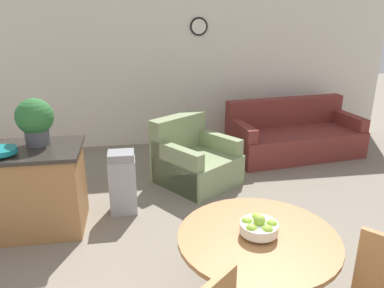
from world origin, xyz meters
The scene contains 9 objects.
wall_back centered at (0.00, 5.29, 1.35)m, with size 8.00×0.09×2.70m.
dining_table centered at (0.32, 1.06, 0.58)m, with size 1.12×1.12×0.75m.
fruit_bowl centered at (0.32, 1.06, 0.82)m, with size 0.26×0.26×0.16m.
kitchen_island centered at (-1.65, 2.69, 0.46)m, with size 1.22×0.74×0.91m.
teal_bowl centered at (-1.75, 2.53, 0.96)m, with size 0.28×0.28×0.07m.
potted_plant centered at (-1.48, 2.81, 1.18)m, with size 0.38×0.38×0.49m.
trash_bin centered at (-0.66, 2.91, 0.37)m, with size 0.30×0.26×0.74m.
couch centered at (2.05, 4.41, 0.29)m, with size 2.18×1.22×0.87m.
armchair centered at (0.29, 3.60, 0.29)m, with size 1.26×1.28×0.87m.
Camera 1 is at (-0.48, -1.05, 2.20)m, focal length 35.00 mm.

